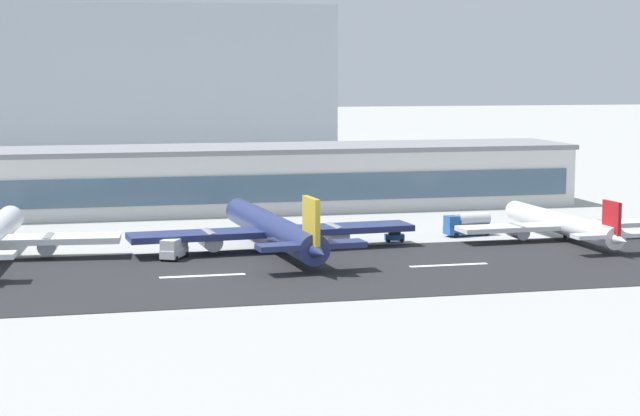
{
  "coord_description": "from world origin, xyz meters",
  "views": [
    {
      "loc": [
        -15.78,
        -146.46,
        28.26
      ],
      "look_at": [
        24.78,
        25.15,
        5.76
      ],
      "focal_mm": 60.01,
      "sensor_mm": 36.0,
      "label": 1
    }
  ],
  "objects_px": {
    "distant_hotel_block": "(97,85)",
    "service_baggage_tug_0": "(394,236)",
    "airliner_gold_tail_gate_1": "(275,230)",
    "airliner_red_tail_gate_2": "(565,225)",
    "terminal_building": "(234,178)",
    "service_fuel_truck_2": "(468,224)",
    "service_box_truck_1": "(174,248)"
  },
  "relations": [
    {
      "from": "distant_hotel_block",
      "to": "airliner_red_tail_gate_2",
      "type": "height_order",
      "value": "distant_hotel_block"
    },
    {
      "from": "terminal_building",
      "to": "service_baggage_tug_0",
      "type": "xyz_separation_m",
      "value": [
        19.58,
        -48.68,
        -5.47
      ]
    },
    {
      "from": "distant_hotel_block",
      "to": "service_fuel_truck_2",
      "type": "relative_size",
      "value": 16.42
    },
    {
      "from": "terminal_building",
      "to": "service_baggage_tug_0",
      "type": "distance_m",
      "value": 52.76
    },
    {
      "from": "airliner_red_tail_gate_2",
      "to": "service_fuel_truck_2",
      "type": "xyz_separation_m",
      "value": [
        -13.93,
        8.76,
        -0.66
      ]
    },
    {
      "from": "terminal_building",
      "to": "distant_hotel_block",
      "type": "height_order",
      "value": "distant_hotel_block"
    },
    {
      "from": "airliner_red_tail_gate_2",
      "to": "service_baggage_tug_0",
      "type": "height_order",
      "value": "airliner_red_tail_gate_2"
    },
    {
      "from": "airliner_red_tail_gate_2",
      "to": "service_box_truck_1",
      "type": "relative_size",
      "value": 6.3
    },
    {
      "from": "distant_hotel_block",
      "to": "service_baggage_tug_0",
      "type": "relative_size",
      "value": 42.32
    },
    {
      "from": "service_box_truck_1",
      "to": "service_fuel_truck_2",
      "type": "bearing_deg",
      "value": -49.96
    },
    {
      "from": "service_baggage_tug_0",
      "to": "service_box_truck_1",
      "type": "bearing_deg",
      "value": 21.34
    },
    {
      "from": "airliner_gold_tail_gate_1",
      "to": "service_fuel_truck_2",
      "type": "bearing_deg",
      "value": -81.01
    },
    {
      "from": "distant_hotel_block",
      "to": "service_baggage_tug_0",
      "type": "height_order",
      "value": "distant_hotel_block"
    },
    {
      "from": "service_fuel_truck_2",
      "to": "terminal_building",
      "type": "bearing_deg",
      "value": -61.3
    },
    {
      "from": "service_fuel_truck_2",
      "to": "service_box_truck_1",
      "type": "bearing_deg",
      "value": 4.53
    },
    {
      "from": "distant_hotel_block",
      "to": "airliner_gold_tail_gate_1",
      "type": "xyz_separation_m",
      "value": [
        22.15,
        -176.45,
        -20.93
      ]
    },
    {
      "from": "distant_hotel_block",
      "to": "service_box_truck_1",
      "type": "bearing_deg",
      "value": -88.11
    },
    {
      "from": "service_fuel_truck_2",
      "to": "service_baggage_tug_0",
      "type": "bearing_deg",
      "value": 5.25
    },
    {
      "from": "terminal_building",
      "to": "airliner_red_tail_gate_2",
      "type": "bearing_deg",
      "value": -48.42
    },
    {
      "from": "distant_hotel_block",
      "to": "airliner_red_tail_gate_2",
      "type": "bearing_deg",
      "value": -67.88
    },
    {
      "from": "service_baggage_tug_0",
      "to": "service_box_truck_1",
      "type": "distance_m",
      "value": 38.42
    },
    {
      "from": "terminal_building",
      "to": "airliner_red_tail_gate_2",
      "type": "distance_m",
      "value": 72.29
    },
    {
      "from": "service_box_truck_1",
      "to": "airliner_red_tail_gate_2",
      "type": "bearing_deg",
      "value": -60.12
    },
    {
      "from": "service_box_truck_1",
      "to": "distant_hotel_block",
      "type": "bearing_deg",
      "value": 29.2
    },
    {
      "from": "terminal_building",
      "to": "distant_hotel_block",
      "type": "xyz_separation_m",
      "value": [
        -23.85,
        122.56,
        17.85
      ]
    },
    {
      "from": "service_baggage_tug_0",
      "to": "service_fuel_truck_2",
      "type": "relative_size",
      "value": 0.39
    },
    {
      "from": "airliner_red_tail_gate_2",
      "to": "service_fuel_truck_2",
      "type": "relative_size",
      "value": 4.61
    },
    {
      "from": "distant_hotel_block",
      "to": "service_baggage_tug_0",
      "type": "xyz_separation_m",
      "value": [
        43.44,
        -171.24,
        -23.31
      ]
    },
    {
      "from": "terminal_building",
      "to": "service_fuel_truck_2",
      "type": "height_order",
      "value": "terminal_building"
    },
    {
      "from": "terminal_building",
      "to": "service_baggage_tug_0",
      "type": "bearing_deg",
      "value": -68.09
    },
    {
      "from": "service_baggage_tug_0",
      "to": "service_fuel_truck_2",
      "type": "xyz_separation_m",
      "value": [
        14.39,
        3.44,
        0.98
      ]
    },
    {
      "from": "service_baggage_tug_0",
      "to": "terminal_building",
      "type": "bearing_deg",
      "value": -59.2
    }
  ]
}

